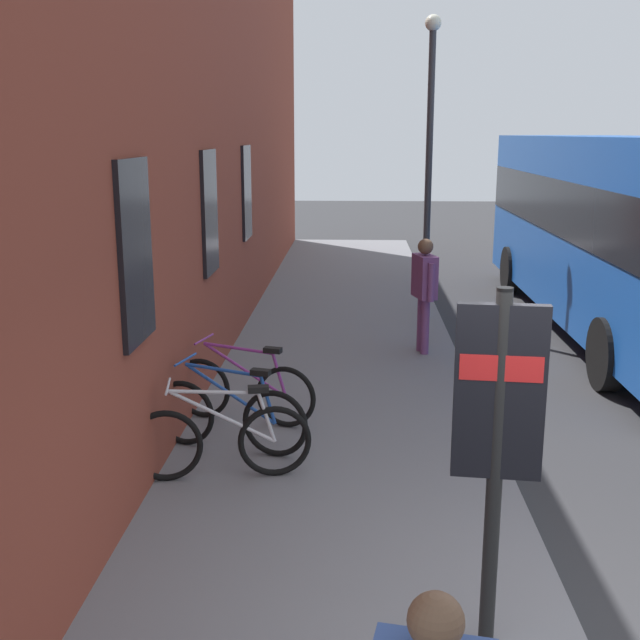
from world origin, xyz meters
TOP-DOWN VIEW (x-y plane):
  - ground at (6.00, -1.00)m, footprint 60.00×60.00m
  - sidewalk_pavement at (8.00, 1.75)m, footprint 24.00×3.50m
  - station_facade at (8.99, 3.80)m, footprint 22.00×0.65m
  - bicycle_under_window at (2.40, 2.85)m, footprint 0.48×1.76m
  - bicycle_by_door at (3.09, 2.89)m, footprint 0.62×1.73m
  - bicycle_end_of_row at (3.93, 2.85)m, footprint 0.61×1.73m
  - transit_info_sign at (-0.07, 0.69)m, footprint 0.14×0.56m
  - city_bus at (9.05, -3.00)m, footprint 10.51×2.67m
  - pedestrian_near_bus at (7.03, 0.53)m, footprint 0.64×0.37m
  - street_lamp at (9.53, 0.30)m, footprint 0.28×0.28m

SIDE VIEW (x-z plane):
  - ground at x=6.00m, z-range 0.00..0.00m
  - sidewalk_pavement at x=8.00m, z-range 0.00..0.12m
  - bicycle_under_window at x=2.40m, z-range 0.02..1.00m
  - bicycle_by_door at x=3.09m, z-range 0.02..1.00m
  - bicycle_end_of_row at x=3.93m, z-range 0.02..1.00m
  - pedestrian_near_bus at x=7.03m, z-range 0.31..2.06m
  - transit_info_sign at x=-0.07m, z-range 0.52..2.92m
  - city_bus at x=9.05m, z-range 0.24..3.59m
  - street_lamp at x=9.53m, z-range 0.60..5.84m
  - station_facade at x=8.99m, z-range 0.00..7.84m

